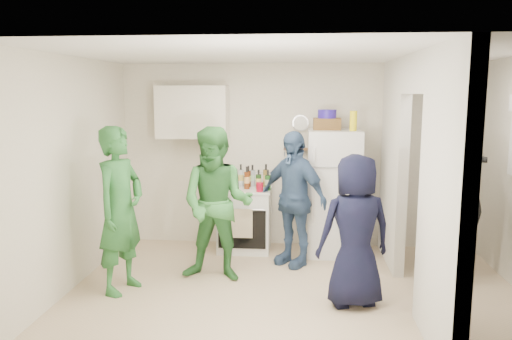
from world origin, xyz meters
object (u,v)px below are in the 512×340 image
at_px(person_nook, 456,211).
at_px(person_green_left, 120,210).
at_px(person_denim, 293,198).
at_px(stove, 245,219).
at_px(person_navy, 355,231).
at_px(blue_bowl, 327,114).
at_px(wicker_basket, 327,124).
at_px(yellow_cup_stack_top, 353,121).
at_px(fridge, 333,193).
at_px(person_green_center, 217,204).

bearing_deg(person_nook, person_green_left, -83.48).
bearing_deg(person_denim, person_green_left, -112.81).
height_order(stove, person_navy, person_navy).
distance_m(stove, blue_bowl, 1.78).
distance_m(stove, wicker_basket, 1.67).
relative_size(wicker_basket, person_navy, 0.23).
distance_m(yellow_cup_stack_top, person_green_left, 3.02).
distance_m(fridge, yellow_cup_stack_top, 0.97).
relative_size(fridge, yellow_cup_stack_top, 6.53).
relative_size(person_green_center, person_navy, 1.14).
bearing_deg(fridge, person_green_center, -142.15).
distance_m(fridge, person_nook, 1.56).
bearing_deg(yellow_cup_stack_top, person_denim, -153.34).
xyz_separation_m(wicker_basket, person_green_left, (-2.22, -1.52, -0.82)).
relative_size(person_denim, person_navy, 1.08).
xyz_separation_m(stove, blue_bowl, (1.07, 0.02, 1.41)).
height_order(stove, person_green_center, person_green_center).
xyz_separation_m(stove, person_denim, (0.65, -0.50, 0.41)).
bearing_deg(person_navy, yellow_cup_stack_top, -109.68).
height_order(fridge, person_navy, fridge).
relative_size(wicker_basket, yellow_cup_stack_top, 1.40).
height_order(fridge, person_green_center, person_green_center).
relative_size(yellow_cup_stack_top, person_navy, 0.16).
distance_m(fridge, person_green_left, 2.75).
height_order(person_green_center, person_denim, person_green_center).
relative_size(stove, person_green_center, 0.49).
bearing_deg(person_green_left, yellow_cup_stack_top, -43.78).
xyz_separation_m(stove, person_nook, (2.48, -0.89, 0.38)).
bearing_deg(person_green_left, person_nook, -62.51).
distance_m(fridge, person_navy, 1.63).
bearing_deg(person_navy, fridge, -101.68).
bearing_deg(fridge, person_denim, -137.79).
bearing_deg(person_denim, blue_bowl, 89.34).
relative_size(stove, person_denim, 0.51).
relative_size(person_denim, person_nook, 1.03).
relative_size(fridge, blue_bowl, 6.81).
relative_size(blue_bowl, person_green_left, 0.14).
bearing_deg(person_nook, wicker_basket, -125.86).
xyz_separation_m(person_green_center, person_denim, (0.84, 0.58, -0.04)).
distance_m(blue_bowl, yellow_cup_stack_top, 0.36).
bearing_deg(person_green_center, person_navy, -15.33).
distance_m(blue_bowl, person_denim, 1.21).
bearing_deg(stove, person_navy, -52.16).
bearing_deg(fridge, person_navy, -86.04).
relative_size(blue_bowl, person_green_center, 0.14).
distance_m(person_green_center, person_denim, 1.02).
height_order(blue_bowl, person_nook, blue_bowl).
distance_m(blue_bowl, person_navy, 2.00).
bearing_deg(person_green_center, yellow_cup_stack_top, 36.99).
height_order(person_green_left, person_navy, person_green_left).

